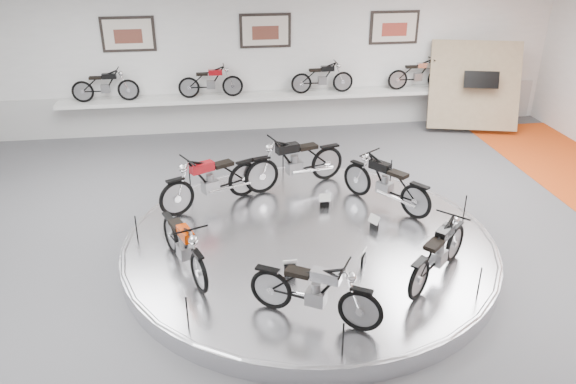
{
  "coord_description": "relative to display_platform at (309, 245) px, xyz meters",
  "views": [
    {
      "loc": [
        -1.58,
        -8.01,
        5.26
      ],
      "look_at": [
        -0.33,
        0.6,
        1.07
      ],
      "focal_mm": 35.0,
      "sensor_mm": 36.0,
      "label": 1
    }
  ],
  "objects": [
    {
      "name": "platform_rim",
      "position": [
        0.0,
        0.0,
        0.12
      ],
      "size": [
        6.4,
        6.4,
        0.1
      ],
      "primitive_type": "torus",
      "color": "#B2B2BA",
      "rests_on": "display_platform"
    },
    {
      "name": "bike_b",
      "position": [
        0.09,
        2.16,
        0.7
      ],
      "size": [
        2.0,
        1.21,
        1.11
      ],
      "primitive_type": null,
      "rotation": [
        0.0,
        0.0,
        3.45
      ],
      "color": "black",
      "rests_on": "display_platform"
    },
    {
      "name": "floor",
      "position": [
        0.0,
        -0.3,
        -0.15
      ],
      "size": [
        16.0,
        16.0,
        0.0
      ],
      "primitive_type": "plane",
      "color": "#4E4E50",
      "rests_on": "ground"
    },
    {
      "name": "shelf_bike_c",
      "position": [
        1.5,
        6.4,
        1.27
      ],
      "size": [
        1.22,
        0.43,
        0.73
      ],
      "primitive_type": null,
      "color": "black",
      "rests_on": "shelf"
    },
    {
      "name": "shelf_bike_d",
      "position": [
        4.2,
        6.4,
        1.27
      ],
      "size": [
        1.22,
        0.43,
        0.73
      ],
      "primitive_type": null,
      "color": "#B6B6BB",
      "rests_on": "shelf"
    },
    {
      "name": "bike_a",
      "position": [
        1.66,
        1.0,
        0.66
      ],
      "size": [
        1.51,
        1.76,
        1.02
      ],
      "primitive_type": null,
      "rotation": [
        0.0,
        0.0,
        2.2
      ],
      "color": "black",
      "rests_on": "display_platform"
    },
    {
      "name": "poster_left",
      "position": [
        -3.5,
        6.66,
        2.55
      ],
      "size": [
        1.35,
        0.06,
        0.88
      ],
      "primitive_type": "cube",
      "color": "beige",
      "rests_on": "wall_back"
    },
    {
      "name": "poster_right",
      "position": [
        3.5,
        6.66,
        2.55
      ],
      "size": [
        1.35,
        0.06,
        0.88
      ],
      "primitive_type": "cube",
      "color": "beige",
      "rests_on": "wall_back"
    },
    {
      "name": "ceiling",
      "position": [
        0.0,
        -0.3,
        3.85
      ],
      "size": [
        16.0,
        16.0,
        0.0
      ],
      "primitive_type": "plane",
      "rotation": [
        3.14,
        0.0,
        0.0
      ],
      "color": "white",
      "rests_on": "wall_back"
    },
    {
      "name": "dado_band",
      "position": [
        0.0,
        6.68,
        0.4
      ],
      "size": [
        15.68,
        0.04,
        1.1
      ],
      "primitive_type": "cube",
      "color": "#BCBCBA",
      "rests_on": "floor"
    },
    {
      "name": "wall_back",
      "position": [
        0.0,
        6.7,
        1.85
      ],
      "size": [
        16.0,
        0.0,
        16.0
      ],
      "primitive_type": "plane",
      "rotation": [
        1.57,
        0.0,
        0.0
      ],
      "color": "white",
      "rests_on": "floor"
    },
    {
      "name": "bike_d",
      "position": [
        -2.11,
        -0.7,
        0.62
      ],
      "size": [
        1.1,
        1.7,
        0.94
      ],
      "primitive_type": null,
      "rotation": [
        0.0,
        0.0,
        5.08
      ],
      "color": "#AD2A00",
      "rests_on": "display_platform"
    },
    {
      "name": "shelf",
      "position": [
        0.0,
        6.4,
        0.85
      ],
      "size": [
        11.0,
        0.55,
        0.1
      ],
      "primitive_type": "cube",
      "color": "silver",
      "rests_on": "wall_back"
    },
    {
      "name": "bike_c",
      "position": [
        -1.63,
        1.51,
        0.69
      ],
      "size": [
        1.92,
        1.42,
        1.08
      ],
      "primitive_type": null,
      "rotation": [
        0.0,
        0.0,
        3.62
      ],
      "color": "maroon",
      "rests_on": "display_platform"
    },
    {
      "name": "bike_e",
      "position": [
        -0.32,
        -2.18,
        0.63
      ],
      "size": [
        1.69,
        1.31,
        0.96
      ],
      "primitive_type": null,
      "rotation": [
        0.0,
        0.0,
        5.76
      ],
      "color": "#B6B6BB",
      "rests_on": "display_platform"
    },
    {
      "name": "poster_center",
      "position": [
        0.0,
        6.66,
        2.55
      ],
      "size": [
        1.35,
        0.06,
        0.88
      ],
      "primitive_type": "cube",
      "color": "beige",
      "rests_on": "wall_back"
    },
    {
      "name": "display_panel",
      "position": [
        5.6,
        5.8,
        1.1
      ],
      "size": [
        2.56,
        1.52,
        2.3
      ],
      "primitive_type": "cube",
      "rotation": [
        -0.35,
        0.0,
        -0.26
      ],
      "color": "#9B8867",
      "rests_on": "floor"
    },
    {
      "name": "display_platform",
      "position": [
        0.0,
        0.0,
        0.0
      ],
      "size": [
        6.4,
        6.4,
        0.3
      ],
      "primitive_type": "cylinder",
      "color": "silver",
      "rests_on": "floor"
    },
    {
      "name": "shelf_bike_a",
      "position": [
        -4.2,
        6.4,
        1.27
      ],
      "size": [
        1.22,
        0.43,
        0.73
      ],
      "primitive_type": null,
      "color": "black",
      "rests_on": "shelf"
    },
    {
      "name": "shelf_bike_b",
      "position": [
        -1.5,
        6.4,
        1.27
      ],
      "size": [
        1.22,
        0.43,
        0.73
      ],
      "primitive_type": null,
      "color": "maroon",
      "rests_on": "shelf"
    },
    {
      "name": "bike_f",
      "position": [
        1.72,
        -1.48,
        0.62
      ],
      "size": [
        1.56,
        1.53,
        0.95
      ],
      "primitive_type": null,
      "rotation": [
        0.0,
        0.0,
        7.05
      ],
      "color": "black",
      "rests_on": "display_platform"
    }
  ]
}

